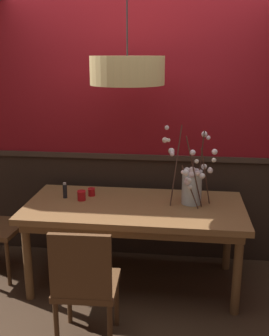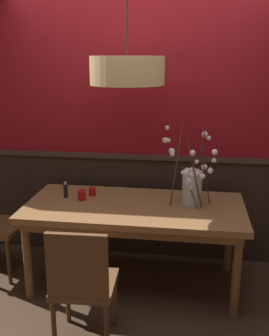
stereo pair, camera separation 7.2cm
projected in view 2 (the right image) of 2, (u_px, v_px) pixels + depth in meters
The scene contains 11 objects.
ground_plane at pixel (134, 282), 3.64m from camera, with size 24.00×24.00×0.00m, color #422D1E.
back_wall at pixel (144, 117), 3.84m from camera, with size 5.45×0.14×2.85m.
dining_table at pixel (134, 214), 3.46m from camera, with size 1.87×0.89×0.75m.
chair_far_side_right at pixel (176, 199), 4.27m from camera, with size 0.44×0.42×0.89m.
chair_near_side_left at pixel (82, 282), 2.71m from camera, with size 0.44×0.43×0.92m.
chair_far_side_left at pixel (120, 196), 4.36m from camera, with size 0.46×0.43×0.92m.
vase_with_blossoms at pixel (192, 184), 3.41m from camera, with size 0.46×0.32×0.67m.
candle_holder_nearer_center at pixel (82, 195), 3.54m from camera, with size 0.08×0.08×0.09m.
candle_holder_nearer_edge at pixel (92, 192), 3.66m from camera, with size 0.07×0.07×0.07m.
condiment_bottle at pixel (66, 190), 3.60m from camera, with size 0.04×0.04×0.14m.
pendant_lamp at pixel (127, 70), 3.12m from camera, with size 0.58×0.58×1.09m.
Camera 2 is at (0.46, -3.19, 1.99)m, focal length 42.90 mm.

